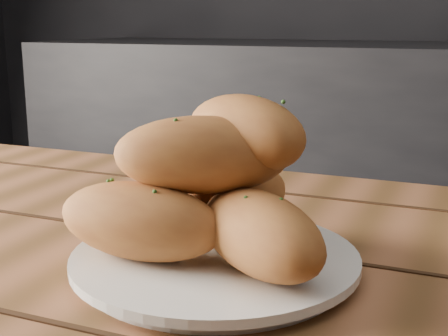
# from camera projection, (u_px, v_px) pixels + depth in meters

# --- Properties ---
(plate) EXTENTS (0.25, 0.25, 0.02)m
(plate) POSITION_uv_depth(u_px,v_px,m) (215.00, 262.00, 0.55)
(plate) COLOR silver
(plate) RESTS_ON table
(bread_rolls) EXTENTS (0.26, 0.23, 0.14)m
(bread_rolls) POSITION_uv_depth(u_px,v_px,m) (215.00, 189.00, 0.53)
(bread_rolls) COLOR #A3642D
(bread_rolls) RESTS_ON plate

